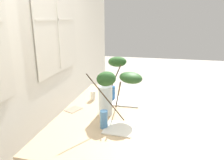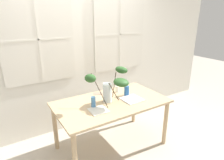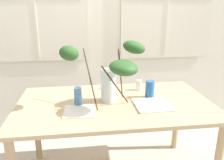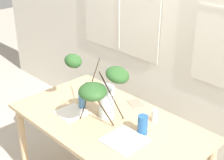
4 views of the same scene
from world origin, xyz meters
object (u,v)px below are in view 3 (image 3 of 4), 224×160
at_px(pillar_candle, 139,85).
at_px(dining_table, 115,112).
at_px(drinking_glass_blue_left, 78,96).
at_px(vase_with_branches, 112,70).
at_px(plate_square_left, 79,111).
at_px(drinking_glass_blue_right, 150,89).
at_px(plate_square_right, 152,105).

bearing_deg(pillar_candle, dining_table, -136.12).
relative_size(drinking_glass_blue_left, pillar_candle, 1.34).
bearing_deg(dining_table, drinking_glass_blue_left, -176.02).
distance_m(dining_table, drinking_glass_blue_left, 0.34).
bearing_deg(pillar_candle, vase_with_branches, -133.38).
height_order(vase_with_branches, plate_square_left, vase_with_branches).
height_order(vase_with_branches, drinking_glass_blue_left, vase_with_branches).
bearing_deg(dining_table, pillar_candle, 43.88).
bearing_deg(drinking_glass_blue_right, dining_table, -169.00).
height_order(drinking_glass_blue_right, plate_square_right, drinking_glass_blue_right).
relative_size(dining_table, plate_square_left, 6.94).
distance_m(plate_square_right, pillar_candle, 0.37).
relative_size(vase_with_branches, pillar_candle, 6.34).
distance_m(vase_with_branches, drinking_glass_blue_left, 0.34).
bearing_deg(pillar_candle, plate_square_right, -86.82).
relative_size(drinking_glass_blue_left, plate_square_right, 0.54).
bearing_deg(pillar_candle, drinking_glass_blue_left, -153.75).
bearing_deg(plate_square_right, drinking_glass_blue_right, 81.27).
distance_m(plate_square_left, pillar_candle, 0.68).
xyz_separation_m(plate_square_right, pillar_candle, (-0.02, 0.36, 0.04)).
relative_size(vase_with_branches, plate_square_right, 2.57).
relative_size(vase_with_branches, plate_square_left, 3.07).
bearing_deg(drinking_glass_blue_left, plate_square_left, -86.29).
xyz_separation_m(dining_table, pillar_candle, (0.27, 0.26, 0.14)).
distance_m(drinking_glass_blue_right, plate_square_left, 0.64).
height_order(dining_table, drinking_glass_blue_right, drinking_glass_blue_right).
distance_m(dining_table, pillar_candle, 0.39).
xyz_separation_m(drinking_glass_blue_left, plate_square_left, (0.01, -0.12, -0.07)).
xyz_separation_m(drinking_glass_blue_left, plate_square_right, (0.58, -0.09, -0.07)).
relative_size(plate_square_right, pillar_candle, 2.47).
distance_m(vase_with_branches, pillar_candle, 0.50).
xyz_separation_m(drinking_glass_blue_right, pillar_candle, (-0.05, 0.20, -0.03)).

